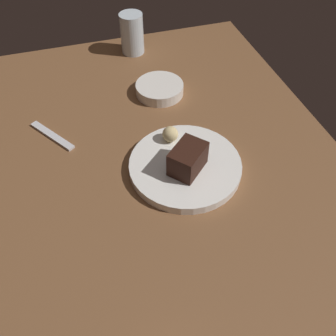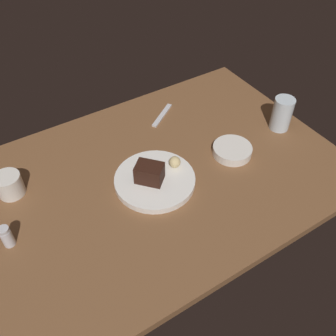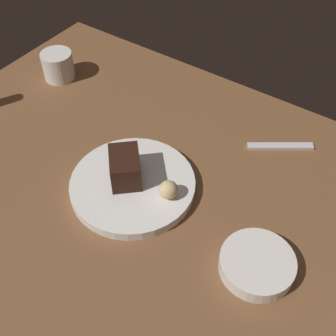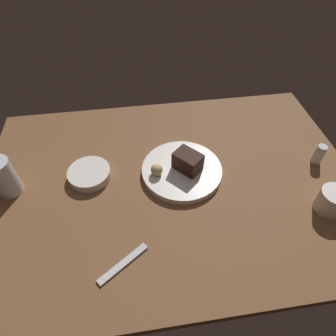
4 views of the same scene
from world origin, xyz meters
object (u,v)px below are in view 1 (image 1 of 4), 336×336
chocolate_cake_slice (188,159)px  side_bowl (160,89)px  dessert_plate (185,166)px  bread_roll (170,134)px  water_glass (132,34)px  dessert_spoon (52,136)px

chocolate_cake_slice → side_bowl: (-31.50, 2.59, -3.77)cm
dessert_plate → bread_roll: (-8.27, -1.06, 3.01)cm
chocolate_cake_slice → bread_roll: bearing=-174.8°
water_glass → chocolate_cake_slice: bearing=-0.6°
bread_roll → water_glass: 45.61cm
dessert_plate → bread_roll: size_ratio=6.77×
side_bowl → bread_roll: bearing=-9.3°
bread_roll → side_bowl: bread_roll is taller
dessert_plate → bread_roll: bearing=-172.7°
bread_roll → water_glass: water_glass is taller
chocolate_cake_slice → dessert_spoon: (-22.11, -28.59, -4.93)cm
water_glass → dessert_spoon: water_glass is taller
chocolate_cake_slice → water_glass: bearing=179.4°
dessert_plate → bread_roll: bread_roll is taller
chocolate_cake_slice → side_bowl: 31.84cm
dessert_plate → dessert_spoon: dessert_plate is taller
dessert_plate → chocolate_cake_slice: (1.75, -0.14, 4.20)cm
dessert_spoon → side_bowl: bearing=72.4°
dessert_plate → chocolate_cake_slice: 4.55cm
side_bowl → dessert_spoon: side_bowl is taller
dessert_plate → water_glass: 54.06cm
bread_roll → chocolate_cake_slice: bearing=5.2°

